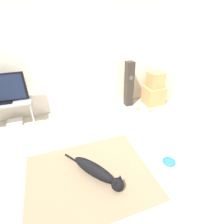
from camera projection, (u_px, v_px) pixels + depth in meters
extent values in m
plane|color=#BCB29E|center=(95.00, 169.00, 2.74)|extent=(12.00, 12.00, 0.00)
cube|color=silver|center=(66.00, 57.00, 3.81)|extent=(8.00, 0.06, 2.55)
cube|color=#847056|center=(90.00, 176.00, 2.62)|extent=(1.81, 1.50, 0.01)
ellipsoid|color=black|center=(94.00, 169.00, 2.59)|extent=(0.57, 0.73, 0.21)
sphere|color=black|center=(118.00, 184.00, 2.38)|extent=(0.18, 0.18, 0.18)
cone|color=black|center=(120.00, 177.00, 2.36)|extent=(0.06, 0.06, 0.08)
cone|color=black|center=(116.00, 182.00, 2.29)|extent=(0.06, 0.06, 0.08)
cylinder|color=black|center=(70.00, 158.00, 2.87)|extent=(0.17, 0.22, 0.03)
cylinder|color=blue|center=(169.00, 162.00, 2.86)|extent=(0.21, 0.21, 0.02)
torus|color=blue|center=(169.00, 161.00, 2.86)|extent=(0.21, 0.21, 0.02)
cube|color=tan|center=(153.00, 95.00, 4.59)|extent=(0.49, 0.43, 0.47)
cube|color=tan|center=(155.00, 80.00, 4.39)|extent=(0.37, 0.33, 0.38)
cube|color=#2D2823|center=(129.00, 84.00, 4.36)|extent=(0.19, 0.19, 1.13)
cylinder|color=#4C4C51|center=(131.00, 78.00, 4.18)|extent=(0.10, 0.00, 0.10)
cube|color=#A8A8AD|center=(3.00, 104.00, 3.51)|extent=(1.06, 0.42, 0.02)
cylinder|color=#A8A8AD|center=(33.00, 115.00, 3.65)|extent=(0.04, 0.04, 0.53)
cylinder|color=#A8A8AD|center=(33.00, 107.00, 3.95)|extent=(0.04, 0.04, 0.53)
cube|color=black|center=(3.00, 103.00, 3.50)|extent=(0.35, 0.20, 0.02)
sphere|color=#C6E033|center=(138.00, 109.00, 4.36)|extent=(0.07, 0.07, 0.07)
sphere|color=#C6E033|center=(150.00, 111.00, 4.28)|extent=(0.07, 0.07, 0.07)
cube|color=white|center=(15.00, 122.00, 3.82)|extent=(0.30, 0.28, 0.08)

